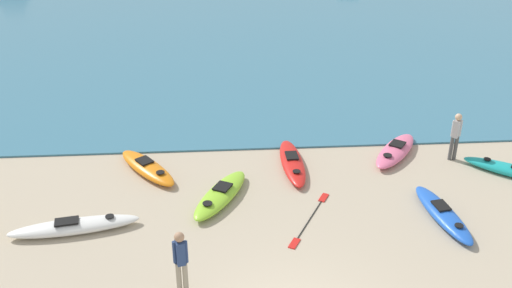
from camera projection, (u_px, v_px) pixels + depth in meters
The scene contains 9 objects.
kayak_on_sand_0 at pixel (443, 214), 16.03m from camera, with size 1.10×2.93×0.36m.
kayak_on_sand_1 at pixel (220, 195), 16.86m from camera, with size 1.98×2.84×0.38m.
kayak_on_sand_3 at pixel (147, 168), 18.23m from camera, with size 2.22×2.65×0.37m.
kayak_on_sand_5 at pixel (395, 151), 19.18m from camera, with size 2.20×2.62×0.39m.
kayak_on_sand_6 at pixel (292, 163), 18.53m from camera, with size 0.77×2.97×0.35m.
kayak_on_sand_7 at pixel (74, 226), 15.51m from camera, with size 3.40×1.18×0.37m.
person_near_foreground at pixel (181, 259), 13.09m from camera, with size 0.33×0.27×1.65m.
person_near_waterline at pixel (456, 134), 18.61m from camera, with size 0.32×0.28×1.59m.
loose_paddle at pixel (310, 219), 16.06m from camera, with size 1.46×2.54×0.03m.
Camera 1 is at (-1.35, -9.03, 9.23)m, focal length 42.00 mm.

